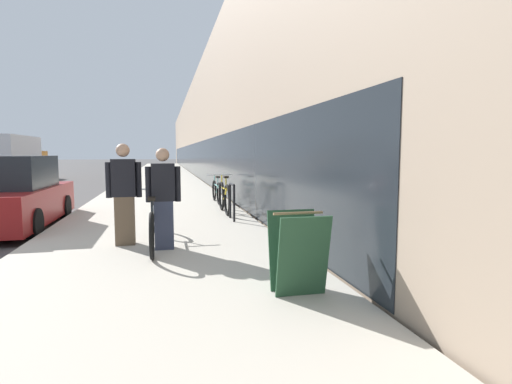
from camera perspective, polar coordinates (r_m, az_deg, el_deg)
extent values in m
cube|color=#BCB5A5|center=(26.80, -13.32, 1.98)|extent=(4.39, 70.00, 0.14)
cube|color=gray|center=(35.51, -1.50, 8.32)|extent=(10.00, 70.00, 6.77)
cube|color=#1E2328|center=(34.82, -9.54, 4.79)|extent=(0.10, 63.00, 2.20)
torus|color=black|center=(7.92, -14.28, -3.20)|extent=(0.06, 0.69, 0.69)
torus|color=black|center=(5.95, -14.68, -6.08)|extent=(0.06, 0.69, 0.69)
cylinder|color=black|center=(6.90, -14.49, -2.71)|extent=(0.04, 1.70, 0.04)
cylinder|color=black|center=(6.52, -14.56, -4.07)|extent=(0.04, 1.01, 0.32)
cylinder|color=black|center=(6.24, -14.67, -2.24)|extent=(0.03, 0.03, 0.29)
cube|color=black|center=(6.23, -14.70, -0.94)|extent=(0.11, 0.22, 0.05)
cylinder|color=black|center=(7.71, -14.37, -0.72)|extent=(0.03, 0.03, 0.30)
cylinder|color=silver|center=(7.70, -14.39, 0.40)|extent=(0.52, 0.03, 0.03)
cube|color=#33384C|center=(6.57, -13.00, -4.59)|extent=(0.30, 0.21, 0.77)
cube|color=black|center=(6.48, -13.13, 1.37)|extent=(0.36, 0.21, 0.59)
cylinder|color=black|center=(6.49, -15.13, 1.05)|extent=(0.09, 0.09, 0.56)
cylinder|color=black|center=(6.49, -11.11, 1.14)|extent=(0.09, 0.09, 0.56)
sphere|color=tan|center=(6.47, -13.21, 5.21)|extent=(0.21, 0.21, 0.21)
cube|color=brown|center=(7.04, -18.21, -3.90)|extent=(0.31, 0.22, 0.81)
cube|color=black|center=(6.96, -18.39, 1.93)|extent=(0.38, 0.22, 0.62)
cylinder|color=black|center=(6.99, -20.33, 1.61)|extent=(0.10, 0.10, 0.59)
cylinder|color=black|center=(6.94, -16.42, 1.71)|extent=(0.10, 0.10, 0.59)
sphere|color=tan|center=(6.95, -18.50, 5.67)|extent=(0.22, 0.22, 0.22)
cylinder|color=black|center=(8.90, -3.14, -1.67)|extent=(0.05, 0.05, 0.82)
cylinder|color=black|center=(9.44, -3.72, -1.26)|extent=(0.05, 0.05, 0.82)
cylinder|color=black|center=(9.13, -3.45, 1.10)|extent=(0.05, 0.55, 0.05)
torus|color=black|center=(10.78, -4.95, -0.54)|extent=(0.06, 0.77, 0.77)
torus|color=black|center=(9.81, -4.13, -1.14)|extent=(0.06, 0.77, 0.77)
cylinder|color=yellow|center=(10.27, -4.57, 0.48)|extent=(0.04, 0.84, 0.04)
cylinder|color=yellow|center=(10.09, -4.40, -0.24)|extent=(0.04, 0.51, 0.35)
cylinder|color=yellow|center=(9.95, -4.31, 1.24)|extent=(0.03, 0.03, 0.32)
cube|color=black|center=(9.94, -4.32, 2.16)|extent=(0.11, 0.22, 0.05)
cylinder|color=yellow|center=(10.67, -4.91, 1.57)|extent=(0.03, 0.03, 0.34)
cylinder|color=silver|center=(10.66, -4.91, 2.48)|extent=(0.52, 0.03, 0.03)
torus|color=black|center=(12.99, -5.99, 0.26)|extent=(0.06, 0.67, 0.67)
torus|color=black|center=(11.92, -5.34, -0.21)|extent=(0.06, 0.67, 0.67)
cylinder|color=#7AD1C6|center=(12.44, -5.69, 0.97)|extent=(0.04, 0.92, 0.04)
cylinder|color=#7AD1C6|center=(12.23, -5.55, 0.44)|extent=(0.04, 0.56, 0.31)
cylinder|color=#7AD1C6|center=(12.09, -5.48, 1.49)|extent=(0.03, 0.03, 0.28)
cube|color=black|center=(12.08, -5.49, 2.15)|extent=(0.11, 0.22, 0.05)
cylinder|color=#7AD1C6|center=(12.88, -5.95, 1.77)|extent=(0.03, 0.03, 0.29)
cylinder|color=silver|center=(12.87, -5.96, 2.42)|extent=(0.52, 0.03, 0.03)
cube|color=#23472D|center=(4.27, 6.80, -9.23)|extent=(0.56, 0.20, 0.89)
cube|color=#23472D|center=(4.60, 5.27, -8.13)|extent=(0.56, 0.20, 0.89)
cylinder|color=#93704C|center=(4.35, 6.06, -3.01)|extent=(0.56, 0.03, 0.03)
cube|color=maroon|center=(10.33, -31.36, -1.61)|extent=(1.65, 4.16, 0.76)
cube|color=#1E2328|center=(10.28, -31.57, 2.45)|extent=(1.42, 2.08, 0.71)
cylinder|color=black|center=(11.35, -25.68, -1.93)|extent=(0.22, 0.60, 0.60)
cylinder|color=black|center=(8.95, -29.16, -3.96)|extent=(0.22, 0.60, 0.60)
cube|color=orange|center=(30.44, -30.01, 3.60)|extent=(2.23, 1.76, 1.59)
cube|color=silver|center=(27.10, -32.22, 4.25)|extent=(2.43, 5.27, 2.45)
cylinder|color=black|center=(30.37, -32.22, 2.34)|extent=(0.28, 0.84, 0.84)
cylinder|color=black|center=(29.71, -28.16, 2.49)|extent=(0.28, 0.84, 0.84)
cylinder|color=black|center=(25.77, -30.52, 2.01)|extent=(0.28, 0.84, 0.84)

